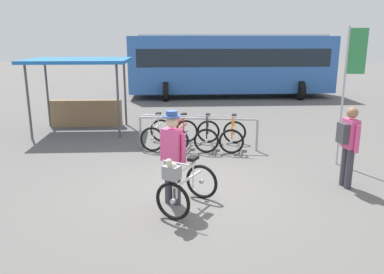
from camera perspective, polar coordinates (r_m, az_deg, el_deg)
name	(u,v)px	position (r m, az deg, el deg)	size (l,w,h in m)	color
ground_plane	(189,192)	(7.69, -0.47, -8.09)	(80.00, 80.00, 0.00)	#605E5B
bike_rack_rail	(198,125)	(10.35, 0.88, 1.73)	(3.21, 0.13, 0.88)	#99999E
racked_bike_white	(157,133)	(10.75, -5.19, 0.53)	(0.75, 1.16, 0.98)	black
racked_bike_red	(182,134)	(10.64, -1.49, 0.44)	(0.83, 1.21, 0.98)	black
racked_bike_black	(207,135)	(10.57, 2.28, 0.35)	(0.67, 1.11, 0.97)	black
racked_bike_orange	(233,135)	(10.55, 6.07, 0.25)	(0.77, 1.17, 0.97)	black
featured_bicycle	(185,185)	(6.72, -1.11, -7.07)	(1.05, 1.26, 1.09)	black
person_with_featured_bike	(172,154)	(6.88, -2.91, -2.48)	(0.49, 0.33, 1.72)	#383842
pedestrian_with_backpack	(348,142)	(8.25, 22.06, -0.71)	(0.40, 0.52, 1.64)	#383842
bus_distant	(230,62)	(19.81, 5.69, 10.96)	(10.25, 4.30, 3.08)	#3366B7
market_stall	(82,87)	(13.07, -15.88, 7.13)	(3.38, 2.69, 2.30)	#4C4C51
banner_flag	(351,70)	(9.54, 22.45, 9.09)	(0.45, 0.05, 3.20)	#B2B2B7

